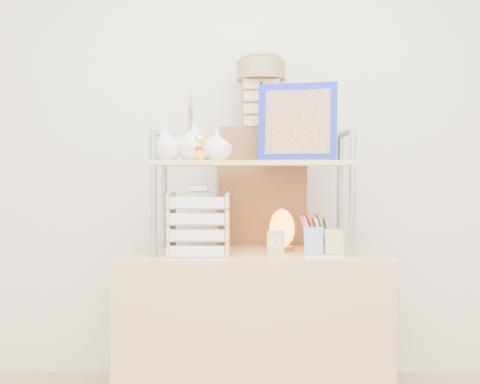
# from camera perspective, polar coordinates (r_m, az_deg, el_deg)

# --- Properties ---
(desk) EXTENTS (1.20, 0.50, 0.75)m
(desk) POSITION_cam_1_polar(r_m,az_deg,el_deg) (2.56, 1.32, -14.78)
(desk) COLOR tan
(desk) RESTS_ON ground
(cabinet) EXTENTS (0.47, 0.28, 1.35)m
(cabinet) POSITION_cam_1_polar(r_m,az_deg,el_deg) (2.86, 2.20, -6.85)
(cabinet) COLOR brown
(cabinet) RESTS_ON ground
(hutch) EXTENTS (0.93, 0.34, 0.80)m
(hutch) POSITION_cam_1_polar(r_m,az_deg,el_deg) (2.47, -0.73, 3.89)
(hutch) COLOR #969AA3
(hutch) RESTS_ON desk
(letter_tray) EXTENTS (0.26, 0.24, 0.31)m
(letter_tray) POSITION_cam_1_polar(r_m,az_deg,el_deg) (2.40, -4.38, -3.75)
(letter_tray) COLOR #D9B782
(letter_tray) RESTS_ON desk
(salt_lamp) EXTENTS (0.13, 0.12, 0.20)m
(salt_lamp) POSITION_cam_1_polar(r_m,az_deg,el_deg) (2.52, 4.50, -4.01)
(salt_lamp) COLOR brown
(salt_lamp) RESTS_ON desk
(desk_clock) EXTENTS (0.08, 0.04, 0.11)m
(desk_clock) POSITION_cam_1_polar(r_m,az_deg,el_deg) (2.41, 3.81, -5.40)
(desk_clock) COLOR tan
(desk_clock) RESTS_ON desk
(postcard_stand) EXTENTS (0.18, 0.06, 0.13)m
(postcard_stand) POSITION_cam_1_polar(r_m,az_deg,el_deg) (2.39, 8.92, -5.91)
(postcard_stand) COLOR white
(postcard_stand) RESTS_ON desk
(drawer_chest) EXTENTS (0.20, 0.16, 0.25)m
(drawer_chest) POSITION_cam_1_polar(r_m,az_deg,el_deg) (2.82, 2.23, 9.33)
(drawer_chest) COLOR brown
(drawer_chest) RESTS_ON cabinet
(woven_basket) EXTENTS (0.25, 0.25, 0.10)m
(woven_basket) POSITION_cam_1_polar(r_m,az_deg,el_deg) (2.85, 2.23, 12.81)
(woven_basket) COLOR olive
(woven_basket) RESTS_ON drawer_chest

